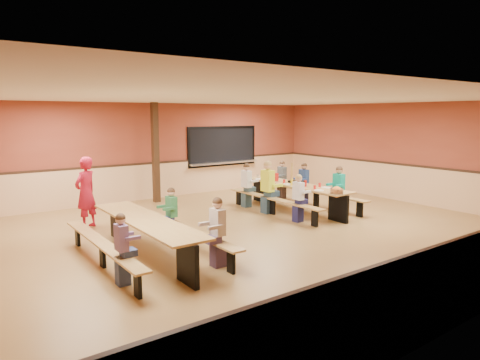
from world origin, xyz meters
TOP-DOWN VIEW (x-y plane):
  - ground at (0.00, 0.00)m, footprint 12.00×12.00m
  - room_envelope at (0.00, 0.00)m, footprint 12.04×10.04m
  - kitchen_pass_through at (2.60, 4.96)m, footprint 2.78×0.28m
  - structural_post at (-0.20, 4.40)m, footprint 0.18×0.18m
  - cafeteria_table_main at (2.41, 1.05)m, footprint 1.91×3.70m
  - cafeteria_table_second at (-2.58, -0.27)m, footprint 1.91×3.70m
  - seated_child_white_left at (1.59, 0.07)m, footprint 0.35×0.29m
  - seated_adult_yellow at (1.59, 1.26)m, footprint 0.46×0.37m
  - seated_child_grey_left at (1.59, 2.22)m, footprint 0.39×0.32m
  - seated_child_teal_right at (3.24, 0.23)m, footprint 0.38×0.31m
  - seated_child_navy_right at (3.24, 1.58)m, footprint 0.37×0.30m
  - seated_child_char_right at (3.24, 2.55)m, footprint 0.36×0.29m
  - seated_child_purple_sec at (-3.40, -1.24)m, footprint 0.33×0.27m
  - seated_child_green_sec at (-1.75, 0.33)m, footprint 0.33×0.27m
  - seated_child_tan_sec at (-1.75, -1.42)m, footprint 0.37×0.30m
  - standing_woman at (-2.83, 2.57)m, footprint 0.73×0.67m
  - punch_pitcher at (2.37, 1.84)m, footprint 0.16×0.16m
  - chip_bowl at (2.24, -0.57)m, footprint 0.32×0.32m
  - napkin_dispenser at (2.42, 0.75)m, footprint 0.10×0.14m
  - condiment_mustard at (2.21, 0.99)m, footprint 0.06×0.06m
  - condiment_ketchup at (2.35, 0.61)m, footprint 0.06×0.06m
  - table_paddle at (2.52, 1.33)m, footprint 0.16×0.16m
  - place_settings at (2.41, 1.05)m, footprint 0.65×3.30m

SIDE VIEW (x-z plane):
  - ground at x=0.00m, z-range 0.00..0.00m
  - cafeteria_table_main at x=2.41m, z-range 0.16..0.90m
  - cafeteria_table_second at x=-2.58m, z-range 0.16..0.90m
  - seated_child_purple_sec at x=-3.40m, z-range 0.00..1.13m
  - seated_child_green_sec at x=-1.75m, z-range 0.00..1.14m
  - seated_child_white_left at x=1.59m, z-range 0.00..1.17m
  - seated_child_char_right at x=3.24m, z-range 0.00..1.19m
  - seated_child_navy_right at x=3.24m, z-range 0.00..1.21m
  - seated_child_tan_sec at x=-1.75m, z-range 0.00..1.21m
  - seated_child_teal_right at x=3.24m, z-range 0.00..1.24m
  - seated_child_grey_left at x=1.59m, z-range 0.00..1.24m
  - room_envelope at x=0.00m, z-range -0.82..2.20m
  - seated_adult_yellow at x=1.59m, z-range 0.00..1.39m
  - place_settings at x=2.41m, z-range 0.74..0.85m
  - napkin_dispenser at x=2.42m, z-range 0.74..0.87m
  - chip_bowl at x=2.24m, z-range 0.74..0.89m
  - condiment_mustard at x=2.21m, z-range 0.74..0.91m
  - condiment_ketchup at x=2.35m, z-range 0.74..0.91m
  - standing_woman at x=-2.83m, z-range 0.00..1.68m
  - punch_pitcher at x=2.37m, z-range 0.74..0.96m
  - table_paddle at x=2.52m, z-range 0.60..1.16m
  - kitchen_pass_through at x=2.60m, z-range 0.80..2.18m
  - structural_post at x=-0.20m, z-range 0.00..3.00m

